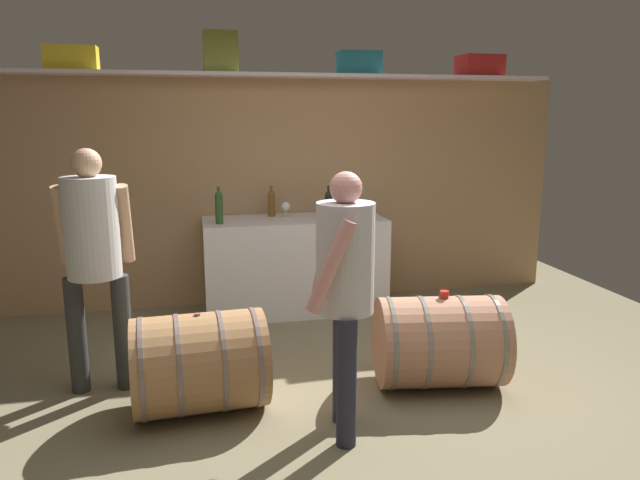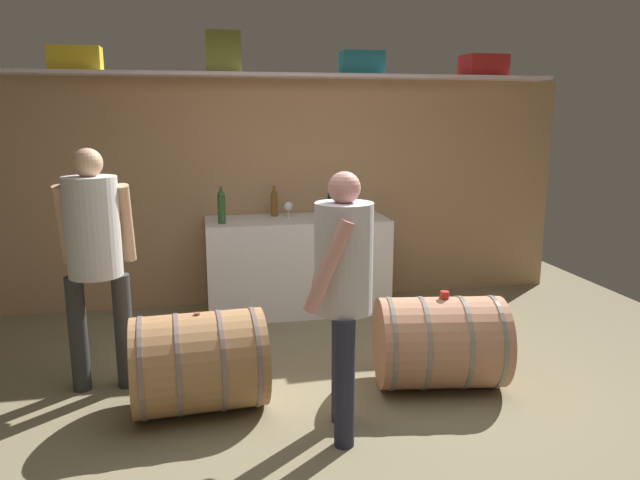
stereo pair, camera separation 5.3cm
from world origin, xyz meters
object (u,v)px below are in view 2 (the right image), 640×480
toolcase_yellow (76,59)px  winemaker_pouring (342,278)px  toolcase_teal (362,63)px  wine_bottle_green (221,207)px  wine_barrel_far (199,362)px  wine_glass (288,207)px  toolcase_olive (223,53)px  wine_bottle_amber (274,202)px  toolcase_red (483,66)px  wine_bottle_dark (331,204)px  visitor_tasting (94,245)px  wine_barrel_near (440,342)px  work_cabinet (297,265)px  tasting_cup (445,295)px

toolcase_yellow → winemaker_pouring: (1.74, -2.47, -1.34)m
toolcase_teal → wine_bottle_green: toolcase_teal is taller
toolcase_yellow → wine_barrel_far: size_ratio=0.50×
wine_glass → winemaker_pouring: bearing=-90.9°
wine_glass → toolcase_yellow: bearing=174.4°
wine_bottle_green → wine_glass: size_ratio=2.22×
toolcase_olive → wine_bottle_amber: bearing=-10.9°
wine_barrel_far → winemaker_pouring: size_ratio=0.55×
toolcase_red → winemaker_pouring: bearing=-131.4°
toolcase_yellow → wine_glass: size_ratio=2.86×
wine_bottle_dark → visitor_tasting: bearing=-144.7°
winemaker_pouring → toolcase_yellow: bearing=44.1°
wine_barrel_near → visitor_tasting: bearing=177.9°
visitor_tasting → wine_bottle_amber: bearing=49.5°
toolcase_yellow → wine_barrel_far: 2.97m
toolcase_yellow → wine_bottle_green: 1.74m
wine_bottle_amber → toolcase_teal: bearing=4.7°
toolcase_olive → winemaker_pouring: (0.51, -2.47, -1.41)m
toolcase_olive → wine_glass: (0.54, -0.17, -1.36)m
toolcase_red → wine_barrel_near: 3.04m
toolcase_teal → wine_barrel_far: 3.22m
work_cabinet → visitor_tasting: 2.12m
wine_bottle_green → wine_bottle_dark: size_ratio=1.09×
toolcase_teal → wine_bottle_green: bearing=-164.7°
toolcase_teal → wine_glass: bearing=-166.8°
toolcase_yellow → wine_bottle_dark: (2.15, -0.30, -1.26)m
wine_bottle_amber → visitor_tasting: bearing=-131.3°
wine_bottle_amber → work_cabinet: bearing=-42.0°
toolcase_teal → wine_glass: toolcase_teal is taller
toolcase_teal → wine_bottle_amber: toolcase_teal is taller
toolcase_red → work_cabinet: (-1.87, -0.23, -1.82)m
work_cabinet → wine_barrel_far: work_cabinet is taller
toolcase_olive → wine_bottle_amber: toolcase_olive is taller
wine_barrel_near → wine_barrel_far: wine_barrel_far is taller
visitor_tasting → toolcase_teal: bearing=37.0°
work_cabinet → wine_bottle_dark: (0.31, -0.06, 0.57)m
wine_barrel_near → toolcase_olive: bearing=131.1°
winemaker_pouring → visitor_tasting: 1.67m
toolcase_teal → wine_bottle_green: 1.86m
toolcase_yellow → toolcase_teal: bearing=-0.4°
work_cabinet → wine_bottle_amber: wine_bottle_amber is taller
wine_barrel_near → wine_barrel_far: size_ratio=1.08×
toolcase_red → work_cabinet: 2.62m
toolcase_olive → winemaker_pouring: 2.89m
toolcase_olive → work_cabinet: 2.01m
wine_barrel_near → wine_bottle_amber: bearing=122.4°
visitor_tasting → toolcase_yellow: bearing=102.0°
toolcase_red → tasting_cup: size_ratio=6.76×
toolcase_olive → toolcase_teal: size_ratio=0.89×
work_cabinet → wine_glass: bearing=137.1°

